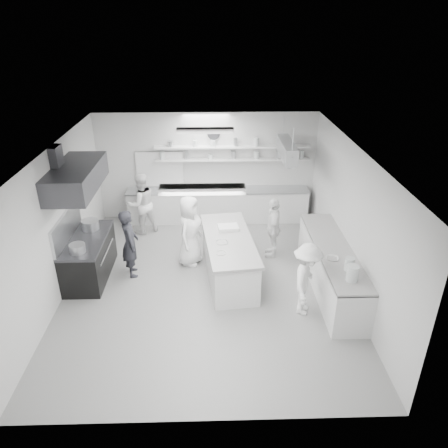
{
  "coord_description": "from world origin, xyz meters",
  "views": [
    {
      "loc": [
        0.16,
        -7.76,
        5.31
      ],
      "look_at": [
        0.4,
        0.6,
        1.16
      ],
      "focal_mm": 34.03,
      "sensor_mm": 36.0,
      "label": 1
    }
  ],
  "objects_px": {
    "back_counter": "(218,205)",
    "prep_island": "(229,258)",
    "stove": "(89,258)",
    "right_counter": "(331,269)",
    "cook_stove": "(130,243)",
    "cook_back": "(141,204)"
  },
  "relations": [
    {
      "from": "stove",
      "to": "cook_stove",
      "type": "height_order",
      "value": "cook_stove"
    },
    {
      "from": "right_counter",
      "to": "cook_back",
      "type": "relative_size",
      "value": 1.98
    },
    {
      "from": "stove",
      "to": "prep_island",
      "type": "bearing_deg",
      "value": -1.54
    },
    {
      "from": "prep_island",
      "to": "cook_stove",
      "type": "height_order",
      "value": "cook_stove"
    },
    {
      "from": "right_counter",
      "to": "cook_back",
      "type": "xyz_separation_m",
      "value": [
        -4.38,
        2.73,
        0.36
      ]
    },
    {
      "from": "cook_stove",
      "to": "cook_back",
      "type": "distance_m",
      "value": 2.07
    },
    {
      "from": "prep_island",
      "to": "stove",
      "type": "bearing_deg",
      "value": 171.92
    },
    {
      "from": "back_counter",
      "to": "cook_back",
      "type": "xyz_separation_m",
      "value": [
        -2.03,
        -0.67,
        0.37
      ]
    },
    {
      "from": "back_counter",
      "to": "cook_back",
      "type": "relative_size",
      "value": 3.0
    },
    {
      "from": "stove",
      "to": "cook_back",
      "type": "bearing_deg",
      "value": 67.71
    },
    {
      "from": "prep_island",
      "to": "back_counter",
      "type": "bearing_deg",
      "value": 87.28
    },
    {
      "from": "prep_island",
      "to": "cook_back",
      "type": "height_order",
      "value": "cook_back"
    },
    {
      "from": "cook_stove",
      "to": "cook_back",
      "type": "height_order",
      "value": "cook_back"
    },
    {
      "from": "back_counter",
      "to": "right_counter",
      "type": "bearing_deg",
      "value": -55.35
    },
    {
      "from": "back_counter",
      "to": "prep_island",
      "type": "xyz_separation_m",
      "value": [
        0.19,
        -2.88,
        -0.01
      ]
    },
    {
      "from": "back_counter",
      "to": "prep_island",
      "type": "bearing_deg",
      "value": -86.18
    },
    {
      "from": "right_counter",
      "to": "cook_stove",
      "type": "distance_m",
      "value": 4.39
    },
    {
      "from": "back_counter",
      "to": "prep_island",
      "type": "height_order",
      "value": "back_counter"
    },
    {
      "from": "right_counter",
      "to": "prep_island",
      "type": "distance_m",
      "value": 2.22
    },
    {
      "from": "stove",
      "to": "right_counter",
      "type": "height_order",
      "value": "right_counter"
    },
    {
      "from": "back_counter",
      "to": "cook_back",
      "type": "bearing_deg",
      "value": -161.68
    },
    {
      "from": "stove",
      "to": "right_counter",
      "type": "relative_size",
      "value": 0.55
    }
  ]
}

